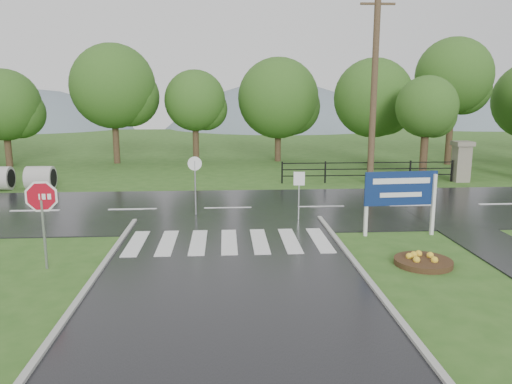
{
  "coord_description": "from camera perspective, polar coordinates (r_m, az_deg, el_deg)",
  "views": [
    {
      "loc": [
        -0.11,
        -10.68,
        4.77
      ],
      "look_at": [
        0.94,
        6.0,
        1.5
      ],
      "focal_mm": 35.0,
      "sensor_mm": 36.0,
      "label": 1
    }
  ],
  "objects": [
    {
      "name": "ground",
      "position": [
        11.69,
        -2.83,
        -13.02
      ],
      "size": [
        120.0,
        120.0,
        0.0
      ],
      "primitive_type": "plane",
      "color": "#2F581D",
      "rests_on": "ground"
    },
    {
      "name": "reg_sign_small",
      "position": [
        18.99,
        4.94,
        0.72
      ],
      "size": [
        0.42,
        0.07,
        1.91
      ],
      "color": "#939399",
      "rests_on": "ground"
    },
    {
      "name": "main_road",
      "position": [
        21.22,
        -3.23,
        -1.93
      ],
      "size": [
        90.0,
        8.0,
        0.04
      ],
      "primitive_type": "cube",
      "color": "black",
      "rests_on": "ground"
    },
    {
      "name": "pillar_west",
      "position": [
        29.94,
        22.42,
        3.35
      ],
      "size": [
        1.0,
        1.0,
        2.24
      ],
      "color": "gray",
      "rests_on": "ground"
    },
    {
      "name": "flower_bed",
      "position": [
        15.1,
        18.57,
        -7.46
      ],
      "size": [
        1.63,
        1.63,
        0.33
      ],
      "color": "#332111",
      "rests_on": "ground"
    },
    {
      "name": "entrance_tree_left",
      "position": [
        30.46,
        18.94,
        9.16
      ],
      "size": [
        3.5,
        3.5,
        5.85
      ],
      "color": "#3D2B1C",
      "rests_on": "ground"
    },
    {
      "name": "estate_billboard",
      "position": [
        17.61,
        16.21,
        0.03
      ],
      "size": [
        2.55,
        0.24,
        2.23
      ],
      "color": "silver",
      "rests_on": "ground"
    },
    {
      "name": "hills",
      "position": [
        78.44,
        -0.87,
        -3.92
      ],
      "size": [
        102.0,
        48.0,
        48.0
      ],
      "color": "slate",
      "rests_on": "ground"
    },
    {
      "name": "walkway",
      "position": [
        17.67,
        25.85,
        -5.73
      ],
      "size": [
        2.2,
        11.0,
        0.04
      ],
      "primitive_type": "cube",
      "color": "#242426",
      "rests_on": "ground"
    },
    {
      "name": "utility_pole_east",
      "position": [
        27.33,
        13.34,
        11.52
      ],
      "size": [
        1.79,
        0.34,
        10.07
      ],
      "color": "#473523",
      "rests_on": "ground"
    },
    {
      "name": "fence_west",
      "position": [
        28.1,
        12.68,
        2.53
      ],
      "size": [
        9.58,
        0.08,
        1.2
      ],
      "color": "black",
      "rests_on": "ground"
    },
    {
      "name": "stop_sign",
      "position": [
        14.75,
        -23.28,
        -1.29
      ],
      "size": [
        1.17,
        0.14,
        2.64
      ],
      "color": "#939399",
      "rests_on": "ground"
    },
    {
      "name": "crosswalk",
      "position": [
        16.37,
        -3.09,
        -5.67
      ],
      "size": [
        6.5,
        2.8,
        0.02
      ],
      "color": "silver",
      "rests_on": "ground"
    },
    {
      "name": "treeline",
      "position": [
        35.02,
        -1.77,
        3.25
      ],
      "size": [
        83.2,
        5.2,
        10.0
      ],
      "color": "#285219",
      "rests_on": "ground"
    },
    {
      "name": "reg_sign_round",
      "position": [
        19.87,
        -6.97,
        1.5
      ],
      "size": [
        0.55,
        0.07,
        2.38
      ],
      "color": "#939399",
      "rests_on": "ground"
    }
  ]
}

